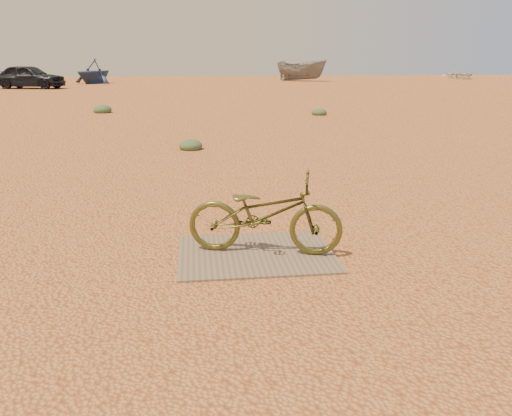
{
  "coord_description": "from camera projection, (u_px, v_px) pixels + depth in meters",
  "views": [
    {
      "loc": [
        -0.65,
        -5.23,
        1.94
      ],
      "look_at": [
        -0.06,
        -0.44,
        0.51
      ],
      "focal_mm": 35.0,
      "sensor_mm": 36.0,
      "label": 1
    }
  ],
  "objects": [
    {
      "name": "kale_a",
      "position": [
        191.0,
        149.0,
        11.29
      ],
      "size": [
        0.53,
        0.53,
        0.29
      ],
      "primitive_type": "ellipsoid",
      "color": "#445E3F",
      "rests_on": "ground"
    },
    {
      "name": "ground",
      "position": [
        256.0,
        240.0,
        5.61
      ],
      "size": [
        120.0,
        120.0,
        0.0
      ],
      "primitive_type": "plane",
      "color": "#CA8045",
      "rests_on": "ground"
    },
    {
      "name": "kale_c",
      "position": [
        103.0,
        113.0,
        19.14
      ],
      "size": [
        0.69,
        0.69,
        0.38
      ],
      "primitive_type": "ellipsoid",
      "color": "#445E3F",
      "rests_on": "ground"
    },
    {
      "name": "kale_b",
      "position": [
        319.0,
        115.0,
        18.34
      ],
      "size": [
        0.56,
        0.56,
        0.31
      ],
      "primitive_type": "ellipsoid",
      "color": "#445E3F",
      "rests_on": "ground"
    },
    {
      "name": "bicycle",
      "position": [
        265.0,
        214.0,
        5.08
      ],
      "size": [
        1.67,
        0.92,
        0.83
      ],
      "primitive_type": "imported",
      "rotation": [
        0.0,
        0.0,
        1.33
      ],
      "color": "#4D4D1E",
      "rests_on": "plywood_board"
    },
    {
      "name": "boat_mid_right",
      "position": [
        301.0,
        70.0,
        47.59
      ],
      "size": [
        5.25,
        4.61,
        1.98
      ],
      "primitive_type": "imported",
      "rotation": [
        0.0,
        0.0,
        0.93
      ],
      "color": "slate",
      "rests_on": "ground"
    },
    {
      "name": "plywood_board",
      "position": [
        256.0,
        254.0,
        5.18
      ],
      "size": [
        1.6,
        1.21,
        0.02
      ],
      "primitive_type": "cube",
      "color": "#74614B",
      "rests_on": "ground"
    },
    {
      "name": "boat_far_right",
      "position": [
        460.0,
        74.0,
        53.63
      ],
      "size": [
        3.21,
        4.4,
        0.89
      ],
      "primitive_type": "imported",
      "rotation": [
        0.0,
        0.0,
        -0.03
      ],
      "color": "silver",
      "rests_on": "ground"
    },
    {
      "name": "boat_far_left",
      "position": [
        94.0,
        71.0,
        42.42
      ],
      "size": [
        4.89,
        5.09,
        2.06
      ],
      "primitive_type": "imported",
      "rotation": [
        0.0,
        0.0,
        -0.52
      ],
      "color": "navy",
      "rests_on": "ground"
    },
    {
      "name": "car",
      "position": [
        29.0,
        77.0,
        35.04
      ],
      "size": [
        5.14,
        3.05,
        1.64
      ],
      "primitive_type": "imported",
      "rotation": [
        0.0,
        0.0,
        1.33
      ],
      "color": "black",
      "rests_on": "ground"
    }
  ]
}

